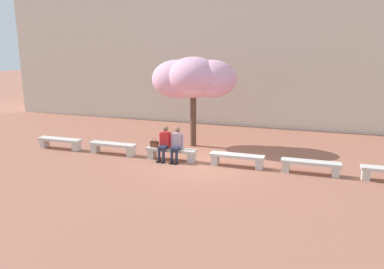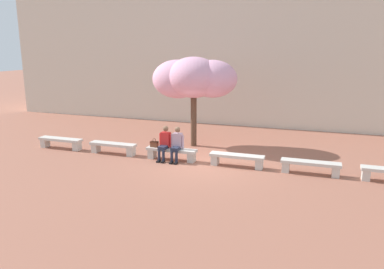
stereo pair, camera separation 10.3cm
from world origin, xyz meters
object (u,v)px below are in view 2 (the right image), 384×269
(stone_bench_near_east, at_px, (237,158))
(handbag, at_px, (154,144))
(stone_bench_east_end, at_px, (310,165))
(stone_bench_center, at_px, (171,152))
(stone_bench_near_west, at_px, (113,146))
(stone_bench_west_end, at_px, (61,141))
(person_seated_left, at_px, (165,142))
(person_seated_right, at_px, (177,143))
(cherry_tree_main, at_px, (194,79))

(stone_bench_near_east, relative_size, handbag, 5.72)
(stone_bench_near_east, height_order, handbag, handbag)
(stone_bench_east_end, relative_size, handbag, 5.72)
(stone_bench_center, distance_m, handbag, 0.74)
(stone_bench_near_west, xyz_separation_m, handbag, (1.81, -0.02, 0.27))
(stone_bench_west_end, bearing_deg, stone_bench_east_end, 0.00)
(stone_bench_west_end, height_order, stone_bench_near_east, same)
(handbag, bearing_deg, stone_bench_center, 1.96)
(stone_bench_west_end, relative_size, person_seated_left, 1.50)
(stone_bench_west_end, relative_size, handbag, 5.72)
(stone_bench_near_east, bearing_deg, stone_bench_east_end, 0.00)
(stone_bench_center, bearing_deg, handbag, -178.04)
(stone_bench_east_end, bearing_deg, stone_bench_center, 180.00)
(stone_bench_near_west, distance_m, person_seated_left, 2.29)
(stone_bench_west_end, height_order, person_seated_right, person_seated_right)
(stone_bench_east_end, height_order, person_seated_right, person_seated_right)
(stone_bench_near_west, relative_size, stone_bench_near_east, 1.00)
(stone_bench_near_west, distance_m, stone_bench_center, 2.50)
(stone_bench_west_end, relative_size, stone_bench_east_end, 1.00)
(stone_bench_west_end, distance_m, stone_bench_center, 5.00)
(person_seated_left, relative_size, person_seated_right, 1.00)
(handbag, bearing_deg, stone_bench_east_end, 0.24)
(stone_bench_west_end, xyz_separation_m, stone_bench_near_east, (7.51, 0.00, 0.00))
(person_seated_right, bearing_deg, person_seated_left, 179.99)
(stone_bench_near_east, xyz_separation_m, handbag, (-3.19, -0.02, 0.27))
(stone_bench_west_end, relative_size, stone_bench_near_west, 1.00)
(stone_bench_west_end, bearing_deg, person_seated_right, -0.58)
(stone_bench_west_end, distance_m, handbag, 4.33)
(stone_bench_near_east, relative_size, stone_bench_east_end, 1.00)
(stone_bench_center, xyz_separation_m, person_seated_left, (-0.24, -0.05, 0.39))
(stone_bench_center, height_order, person_seated_left, person_seated_left)
(stone_bench_west_end, relative_size, cherry_tree_main, 0.51)
(stone_bench_east_end, distance_m, cherry_tree_main, 6.02)
(stone_bench_near_east, bearing_deg, stone_bench_west_end, 180.00)
(handbag, height_order, cherry_tree_main, cherry_tree_main)
(stone_bench_west_end, height_order, stone_bench_east_end, same)
(stone_bench_west_end, bearing_deg, cherry_tree_main, 24.84)
(person_seated_left, distance_m, handbag, 0.46)
(person_seated_left, relative_size, handbag, 3.81)
(stone_bench_center, relative_size, handbag, 5.72)
(stone_bench_near_east, xyz_separation_m, person_seated_right, (-2.26, -0.05, 0.39))
(stone_bench_near_west, relative_size, stone_bench_center, 1.00)
(stone_bench_near_east, xyz_separation_m, stone_bench_east_end, (2.50, 0.00, 0.00))
(stone_bench_west_end, xyz_separation_m, stone_bench_center, (5.00, 0.00, 0.00))
(stone_bench_near_west, relative_size, cherry_tree_main, 0.51)
(stone_bench_center, relative_size, person_seated_left, 1.50)
(handbag, xyz_separation_m, cherry_tree_main, (0.78, 2.38, 2.30))
(stone_bench_near_west, height_order, stone_bench_near_east, same)
(stone_bench_near_west, xyz_separation_m, stone_bench_center, (2.50, 0.00, 0.00))
(stone_bench_near_west, bearing_deg, stone_bench_near_east, 0.00)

